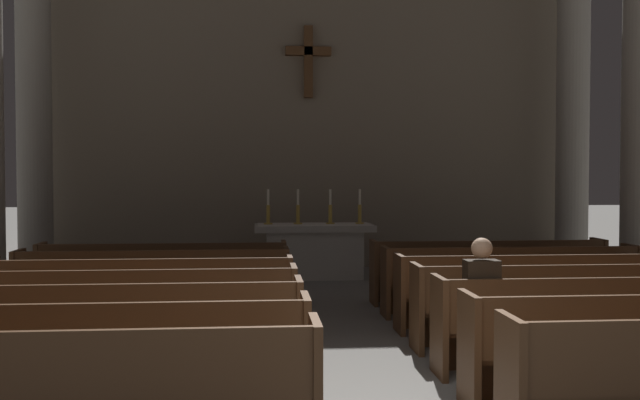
{
  "coord_description": "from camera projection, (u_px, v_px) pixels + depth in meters",
  "views": [
    {
      "loc": [
        -1.05,
        -4.72,
        1.9
      ],
      "look_at": [
        0.0,
        7.23,
        1.5
      ],
      "focal_mm": 40.2,
      "sensor_mm": 36.0,
      "label": 1
    }
  ],
  "objects": [
    {
      "name": "apse_with_cross",
      "position": [
        308.0,
        82.0,
        14.88
      ],
      "size": [
        11.3,
        0.43,
        7.7
      ],
      "color": "gray",
      "rests_on": "ground"
    },
    {
      "name": "pew_right_row_7",
      "position": [
        488.0,
        271.0,
        10.7
      ],
      "size": [
        3.51,
        0.5,
        0.95
      ],
      "color": "brown",
      "rests_on": "ground"
    },
    {
      "name": "lone_worshipper",
      "position": [
        479.0,
        303.0,
        6.82
      ],
      "size": [
        0.32,
        0.43,
        1.32
      ],
      "color": "#26262B",
      "rests_on": "ground"
    },
    {
      "name": "altar",
      "position": [
        314.0,
        250.0,
        13.26
      ],
      "size": [
        2.2,
        0.9,
        1.01
      ],
      "color": "#BCB7AD",
      "rests_on": "ground"
    },
    {
      "name": "candlestick_outer_right",
      "position": [
        360.0,
        213.0,
        13.32
      ],
      "size": [
        0.16,
        0.16,
        0.64
      ],
      "color": "#B79338",
      "rests_on": "altar"
    },
    {
      "name": "candlestick_inner_right",
      "position": [
        330.0,
        213.0,
        13.27
      ],
      "size": [
        0.16,
        0.16,
        0.64
      ],
      "color": "#B79338",
      "rests_on": "altar"
    },
    {
      "name": "pew_left_row_1",
      "position": [
        48.0,
        398.0,
        4.59
      ],
      "size": [
        3.51,
        0.5,
        0.95
      ],
      "color": "brown",
      "rests_on": "ground"
    },
    {
      "name": "column_right_fourth",
      "position": [
        573.0,
        115.0,
        14.08
      ],
      "size": [
        0.94,
        0.94,
        6.36
      ],
      "color": "#9E998E",
      "rests_on": "ground"
    },
    {
      "name": "pew_left_row_6",
      "position": [
        154.0,
        285.0,
        9.33
      ],
      "size": [
        3.51,
        0.5,
        0.95
      ],
      "color": "brown",
      "rests_on": "ground"
    },
    {
      "name": "pew_left_row_5",
      "position": [
        143.0,
        297.0,
        8.39
      ],
      "size": [
        3.51,
        0.5,
        0.95
      ],
      "color": "brown",
      "rests_on": "ground"
    },
    {
      "name": "pew_right_row_4",
      "position": [
        572.0,
        305.0,
        7.85
      ],
      "size": [
        3.51,
        0.5,
        0.95
      ],
      "color": "brown",
      "rests_on": "ground"
    },
    {
      "name": "column_left_fourth",
      "position": [
        34.0,
        111.0,
        13.19
      ],
      "size": [
        0.94,
        0.94,
        6.36
      ],
      "color": "#9E998E",
      "rests_on": "ground"
    },
    {
      "name": "pew_left_row_7",
      "position": [
        164.0,
        275.0,
        10.28
      ],
      "size": [
        3.51,
        0.5,
        0.95
      ],
      "color": "brown",
      "rests_on": "ground"
    },
    {
      "name": "pew_right_row_5",
      "position": [
        538.0,
        291.0,
        8.8
      ],
      "size": [
        3.51,
        0.5,
        0.95
      ],
      "color": "brown",
      "rests_on": "ground"
    },
    {
      "name": "pew_left_row_3",
      "position": [
        109.0,
        333.0,
        6.49
      ],
      "size": [
        3.51,
        0.5,
        0.95
      ],
      "color": "brown",
      "rests_on": "ground"
    },
    {
      "name": "pew_right_row_3",
      "position": [
        615.0,
        323.0,
        6.9
      ],
      "size": [
        3.51,
        0.5,
        0.95
      ],
      "color": "brown",
      "rests_on": "ground"
    },
    {
      "name": "pew_left_row_4",
      "position": [
        128.0,
        313.0,
        7.44
      ],
      "size": [
        3.51,
        0.5,
        0.95
      ],
      "color": "brown",
      "rests_on": "ground"
    },
    {
      "name": "pew_right_row_6",
      "position": [
        511.0,
        280.0,
        9.75
      ],
      "size": [
        3.51,
        0.5,
        0.95
      ],
      "color": "brown",
      "rests_on": "ground"
    },
    {
      "name": "candlestick_outer_left",
      "position": [
        268.0,
        213.0,
        13.17
      ],
      "size": [
        0.16,
        0.16,
        0.64
      ],
      "color": "#B79338",
      "rests_on": "altar"
    },
    {
      "name": "pew_left_row_2",
      "position": [
        84.0,
        360.0,
        5.54
      ],
      "size": [
        3.51,
        0.5,
        0.95
      ],
      "color": "brown",
      "rests_on": "ground"
    },
    {
      "name": "candlestick_inner_left",
      "position": [
        298.0,
        213.0,
        13.22
      ],
      "size": [
        0.16,
        0.16,
        0.64
      ],
      "color": "#B79338",
      "rests_on": "altar"
    }
  ]
}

